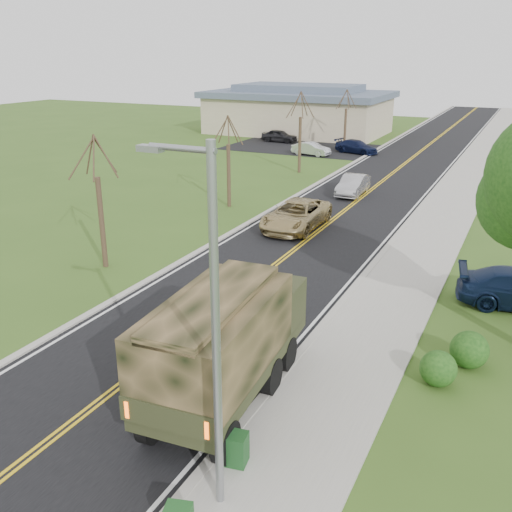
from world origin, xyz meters
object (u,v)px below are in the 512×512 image
Objects in this scene: suv_champagne at (296,215)px; sedan_silver at (353,185)px; military_truck at (226,337)px; utility_box_near at (235,448)px.

suv_champagne is 1.35× the size of sedan_silver.
suv_champagne is (-4.56, 16.39, -1.22)m from military_truck.
military_truck is at bearing -74.26° from suv_champagne.
sedan_silver is (0.54, 9.04, -0.09)m from suv_champagne.
military_truck is 1.72× the size of sedan_silver.
sedan_silver is 28.31m from utility_box_near.
military_truck is 8.98× the size of utility_box_near.
suv_champagne is at bearing 97.91° from utility_box_near.
military_truck is at bearing -82.66° from sedan_silver.
military_truck is 25.77m from sedan_silver.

